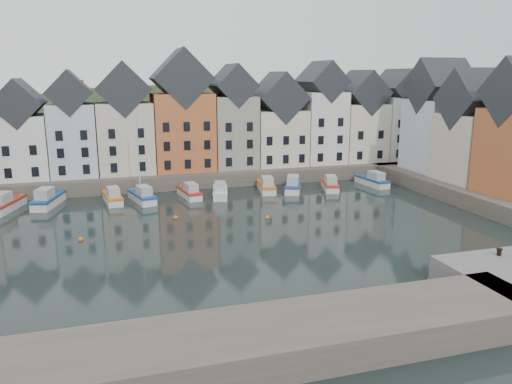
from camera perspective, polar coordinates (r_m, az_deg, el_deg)
name	(u,v)px	position (r m, az deg, el deg)	size (l,w,h in m)	color
ground	(226,237)	(50.49, -3.42, -5.17)	(260.00, 260.00, 0.00)	black
far_quay	(182,173)	(78.85, -8.49, 2.19)	(90.00, 16.00, 2.00)	#50483D
right_quay	(505,196)	(70.58, 26.57, -0.39)	(14.00, 54.00, 2.00)	#50483D
near_wall	(139,361)	(28.84, -13.18, -18.32)	(50.00, 6.00, 2.00)	#50483D
hillside	(167,238)	(108.65, -10.16, -5.14)	(153.60, 70.40, 64.00)	#212E17
far_terrace	(203,123)	(76.30, -6.06, 7.87)	(72.37, 8.16, 17.78)	beige
right_terrace	(477,129)	(72.41, 23.91, 6.56)	(8.30, 24.25, 16.36)	silver
mooring_buoys	(179,224)	(54.77, -8.80, -3.66)	(20.50, 5.50, 0.50)	orange
boat_a	(5,204)	(67.05, -26.72, -1.27)	(3.92, 7.00, 2.57)	silver
boat_b	(48,200)	(67.14, -22.70, -0.83)	(3.83, 7.24, 2.66)	silver
boat_c	(113,197)	(66.18, -16.05, -0.58)	(2.63, 6.30, 2.35)	silver
boat_d	(143,196)	(65.60, -12.84, -0.43)	(3.42, 6.65, 12.16)	silver
boat_e	(190,193)	(66.84, -7.60, -0.06)	(2.69, 6.17, 2.29)	silver
boat_f	(220,192)	(66.82, -4.12, 0.04)	(3.19, 6.37, 2.34)	silver
boat_g	(266,186)	(69.76, 1.20, 0.66)	(3.02, 6.60, 2.44)	silver
boat_h	(293,186)	(70.23, 4.26, 0.74)	(4.56, 6.93, 2.56)	silver
boat_i	(330,185)	(71.63, 8.48, 0.82)	(3.60, 6.36, 2.33)	silver
boat_j	(373,181)	(75.37, 13.20, 1.26)	(2.65, 6.53, 2.44)	silver
mooring_bollard	(499,252)	(44.11, 26.04, -6.14)	(0.48, 0.48, 0.56)	black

